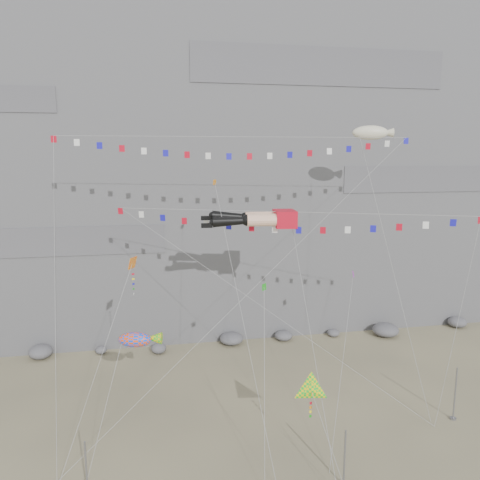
# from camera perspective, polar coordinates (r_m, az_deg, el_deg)

# --- Properties ---
(ground) EXTENTS (120.00, 120.00, 0.00)m
(ground) POSITION_cam_1_polar(r_m,az_deg,el_deg) (38.51, 3.56, -22.18)
(ground) COLOR gray
(ground) RESTS_ON ground
(cliff) EXTENTS (80.00, 28.00, 50.00)m
(cliff) POSITION_cam_1_polar(r_m,az_deg,el_deg) (64.16, -3.45, 14.10)
(cliff) COLOR slate
(cliff) RESTS_ON ground
(talus_boulders) EXTENTS (60.00, 3.00, 1.20)m
(talus_boulders) POSITION_cam_1_polar(r_m,az_deg,el_deg) (53.09, -1.05, -11.95)
(talus_boulders) COLOR slate
(talus_boulders) RESTS_ON ground
(anchor_pole_left) EXTENTS (0.12, 0.12, 4.14)m
(anchor_pole_left) POSITION_cam_1_polar(r_m,az_deg,el_deg) (32.28, -18.19, -25.42)
(anchor_pole_left) COLOR gray
(anchor_pole_left) RESTS_ON ground
(anchor_pole_center) EXTENTS (0.12, 0.12, 3.83)m
(anchor_pole_center) POSITION_cam_1_polar(r_m,az_deg,el_deg) (33.06, 12.63, -24.51)
(anchor_pole_center) COLOR gray
(anchor_pole_center) RESTS_ON ground
(anchor_pole_right) EXTENTS (0.12, 0.12, 4.37)m
(anchor_pole_right) POSITION_cam_1_polar(r_m,az_deg,el_deg) (42.23, 24.75, -16.66)
(anchor_pole_right) COLOR gray
(anchor_pole_right) RESTS_ON ground
(legs_kite) EXTENTS (7.96, 16.05, 21.03)m
(legs_kite) POSITION_cam_1_polar(r_m,az_deg,el_deg) (38.65, 2.32, 2.58)
(legs_kite) COLOR red
(legs_kite) RESTS_ON ground
(flag_banner_upper) EXTENTS (30.62, 12.88, 28.97)m
(flag_banner_upper) POSITION_cam_1_polar(r_m,az_deg,el_deg) (41.20, -0.12, 12.44)
(flag_banner_upper) COLOR red
(flag_banner_upper) RESTS_ON ground
(flag_banner_lower) EXTENTS (26.96, 12.42, 20.19)m
(flag_banner_lower) POSITION_cam_1_polar(r_m,az_deg,el_deg) (38.10, 5.77, 3.40)
(flag_banner_lower) COLOR red
(flag_banner_lower) RESTS_ON ground
(harlequin_kite) EXTENTS (5.91, 7.61, 15.26)m
(harlequin_kite) POSITION_cam_1_polar(r_m,az_deg,el_deg) (35.09, -12.99, -2.81)
(harlequin_kite) COLOR red
(harlequin_kite) RESTS_ON ground
(fish_windsock) EXTENTS (5.09, 6.45, 9.56)m
(fish_windsock) POSITION_cam_1_polar(r_m,az_deg,el_deg) (36.16, -12.70, -11.78)
(fish_windsock) COLOR #F6480C
(fish_windsock) RESTS_ON ground
(delta_kite) EXTENTS (2.57, 4.52, 7.46)m
(delta_kite) POSITION_cam_1_polar(r_m,az_deg,el_deg) (32.41, 8.68, -17.65)
(delta_kite) COLOR yellow
(delta_kite) RESTS_ON ground
(blimp_windsock) EXTENTS (4.41, 12.51, 25.38)m
(blimp_windsock) POSITION_cam_1_polar(r_m,az_deg,el_deg) (46.28, 15.61, 12.43)
(blimp_windsock) COLOR beige
(blimp_windsock) RESTS_ON ground
(small_kite_a) EXTENTS (2.49, 14.66, 23.23)m
(small_kite_a) POSITION_cam_1_polar(r_m,az_deg,el_deg) (39.42, -2.93, 6.16)
(small_kite_a) COLOR orange
(small_kite_a) RESTS_ON ground
(small_kite_b) EXTENTS (6.93, 11.92, 16.53)m
(small_kite_b) POSITION_cam_1_polar(r_m,az_deg,el_deg) (42.13, 13.61, -4.32)
(small_kite_b) COLOR purple
(small_kite_b) RESTS_ON ground
(small_kite_c) EXTENTS (2.19, 7.66, 13.28)m
(small_kite_c) POSITION_cam_1_polar(r_m,az_deg,el_deg) (34.17, 2.96, -6.12)
(small_kite_c) COLOR #179817
(small_kite_c) RESTS_ON ground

